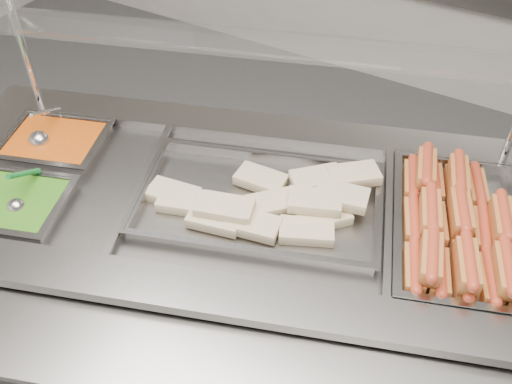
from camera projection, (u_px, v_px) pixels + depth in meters
The scene contains 11 objects.
steam_counter at pixel (242, 289), 1.94m from camera, with size 2.01×1.38×0.89m.
tray_rail at pixel (194, 359), 1.31m from camera, with size 1.75×0.90×0.05m.
sneeze_guard at pixel (253, 46), 1.54m from camera, with size 1.63×0.80×0.43m.
pan_hotdogs at pixel (456, 234), 1.58m from camera, with size 0.49×0.62×0.10m.
pan_wraps at pixel (259, 205), 1.64m from camera, with size 0.76×0.59×0.07m.
pan_beans at pixel (57, 149), 1.85m from camera, with size 0.36×0.32×0.10m.
pan_peas at pixel (14, 211), 1.64m from camera, with size 0.36×0.32×0.10m.
hotdogs_in_buns at pixel (455, 226), 1.53m from camera, with size 0.44×0.55×0.12m.
tortilla_wraps at pixel (269, 202), 1.60m from camera, with size 0.60×0.46×0.07m.
ladle at pixel (40, 139), 1.81m from camera, with size 0.09×0.19×0.14m.
serving_spoon at pixel (18, 201), 1.60m from camera, with size 0.08×0.17×0.14m.
Camera 1 is at (0.70, -0.70, 2.01)m, focal length 40.00 mm.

